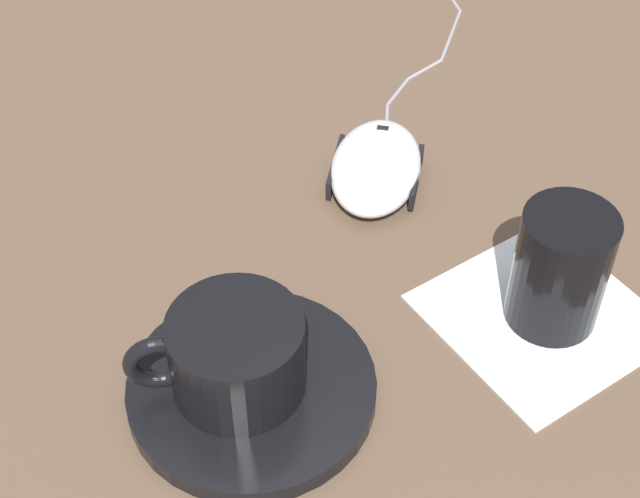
% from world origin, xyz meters
% --- Properties ---
extents(ground_plane, '(3.00, 3.00, 0.00)m').
position_xyz_m(ground_plane, '(0.00, 0.00, 0.00)').
color(ground_plane, brown).
extents(saucer, '(0.16, 0.16, 0.01)m').
position_xyz_m(saucer, '(-0.02, 0.12, 0.01)').
color(saucer, black).
rests_on(saucer, ground).
extents(coffee_cup, '(0.09, 0.10, 0.06)m').
position_xyz_m(coffee_cup, '(-0.01, 0.12, 0.04)').
color(coffee_cup, black).
rests_on(coffee_cup, saucer).
extents(computer_mouse, '(0.12, 0.13, 0.03)m').
position_xyz_m(computer_mouse, '(0.06, -0.09, 0.02)').
color(computer_mouse, silver).
rests_on(computer_mouse, ground).
extents(mouse_cable, '(0.12, 0.22, 0.00)m').
position_xyz_m(mouse_cable, '(0.15, -0.25, 0.00)').
color(mouse_cable, gray).
rests_on(mouse_cable, ground).
extents(napkin_under_glass, '(0.16, 0.16, 0.00)m').
position_xyz_m(napkin_under_glass, '(-0.11, -0.07, 0.00)').
color(napkin_under_glass, white).
rests_on(napkin_under_glass, ground).
extents(drinking_glass, '(0.06, 0.06, 0.09)m').
position_xyz_m(drinking_glass, '(-0.11, -0.07, 0.05)').
color(drinking_glass, black).
rests_on(drinking_glass, napkin_under_glass).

